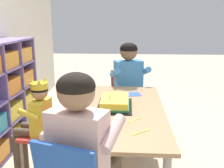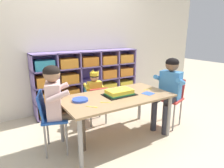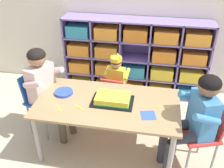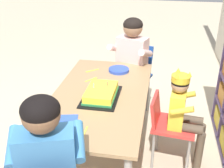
# 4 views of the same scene
# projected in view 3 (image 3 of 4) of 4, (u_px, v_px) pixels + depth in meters

# --- Properties ---
(ground) EXTENTS (16.00, 16.00, 0.00)m
(ground) POSITION_uv_depth(u_px,v_px,m) (108.00, 147.00, 2.83)
(ground) COLOR beige
(storage_cubby_shelf) EXTENTS (1.98, 0.32, 1.09)m
(storage_cubby_shelf) POSITION_uv_depth(u_px,v_px,m) (135.00, 60.00, 3.55)
(storage_cubby_shelf) COLOR #7F6BB2
(storage_cubby_shelf) RESTS_ON ground
(activity_table) EXTENTS (1.43, 0.75, 0.61)m
(activity_table) POSITION_uv_depth(u_px,v_px,m) (107.00, 108.00, 2.55)
(activity_table) COLOR #A37F56
(activity_table) RESTS_ON ground
(classroom_chair_blue) EXTENTS (0.35, 0.39, 0.61)m
(classroom_chair_blue) POSITION_uv_depth(u_px,v_px,m) (115.00, 91.00, 3.11)
(classroom_chair_blue) COLOR red
(classroom_chair_blue) RESTS_ON ground
(child_with_crown) EXTENTS (0.31, 0.32, 0.85)m
(child_with_crown) POSITION_uv_depth(u_px,v_px,m) (117.00, 76.00, 3.11)
(child_with_crown) COLOR yellow
(child_with_crown) RESTS_ON ground
(classroom_chair_adult_side) EXTENTS (0.41, 0.44, 0.75)m
(classroom_chair_adult_side) POSITION_uv_depth(u_px,v_px,m) (40.00, 96.00, 2.87)
(classroom_chair_adult_side) COLOR #1E4CA8
(classroom_chair_adult_side) RESTS_ON ground
(adult_helper_seated) EXTENTS (0.48, 0.46, 1.06)m
(adult_helper_seated) POSITION_uv_depth(u_px,v_px,m) (45.00, 84.00, 2.72)
(adult_helper_seated) COLOR beige
(adult_helper_seated) RESTS_ON ground
(classroom_chair_guest_side) EXTENTS (0.43, 0.43, 0.73)m
(classroom_chair_guest_side) POSITION_uv_depth(u_px,v_px,m) (204.00, 131.00, 2.39)
(classroom_chair_guest_side) COLOR red
(classroom_chair_guest_side) RESTS_ON ground
(guest_at_table_side) EXTENTS (0.48, 0.46, 1.05)m
(guest_at_table_side) POSITION_uv_depth(u_px,v_px,m) (196.00, 115.00, 2.27)
(guest_at_table_side) COLOR #3D7FBC
(guest_at_table_side) RESTS_ON ground
(birthday_cake_on_tray) EXTENTS (0.41, 0.28, 0.11)m
(birthday_cake_on_tray) POSITION_uv_depth(u_px,v_px,m) (113.00, 99.00, 2.50)
(birthday_cake_on_tray) COLOR black
(birthday_cake_on_tray) RESTS_ON activity_table
(paper_plate_stack) EXTENTS (0.19, 0.19, 0.03)m
(paper_plate_stack) POSITION_uv_depth(u_px,v_px,m) (64.00, 92.00, 2.64)
(paper_plate_stack) COLOR blue
(paper_plate_stack) RESTS_ON activity_table
(paper_napkin_square) EXTENTS (0.16, 0.16, 0.00)m
(paper_napkin_square) POSITION_uv_depth(u_px,v_px,m) (148.00, 115.00, 2.34)
(paper_napkin_square) COLOR #3356B7
(paper_napkin_square) RESTS_ON activity_table
(fork_at_table_front_edge) EXTENTS (0.11, 0.09, 0.00)m
(fork_at_table_front_edge) POSITION_uv_depth(u_px,v_px,m) (79.00, 107.00, 2.44)
(fork_at_table_front_edge) COLOR yellow
(fork_at_table_front_edge) RESTS_ON activity_table
(fork_near_cake_tray) EXTENTS (0.10, 0.11, 0.00)m
(fork_near_cake_tray) POSITION_uv_depth(u_px,v_px,m) (59.00, 108.00, 2.43)
(fork_near_cake_tray) COLOR yellow
(fork_near_cake_tray) RESTS_ON activity_table
(fork_beside_plate_stack) EXTENTS (0.15, 0.02, 0.00)m
(fork_beside_plate_stack) POSITION_uv_depth(u_px,v_px,m) (163.00, 107.00, 2.44)
(fork_beside_plate_stack) COLOR yellow
(fork_beside_plate_stack) RESTS_ON activity_table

